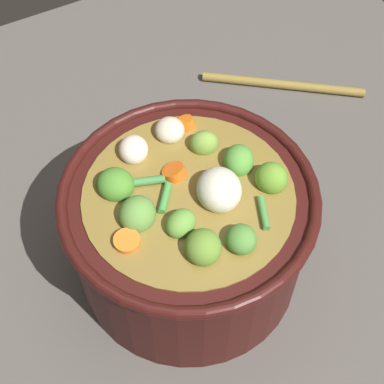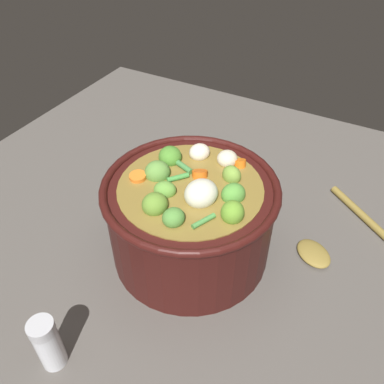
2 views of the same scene
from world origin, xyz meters
The scene contains 4 objects.
ground_plane centered at (0.00, 0.00, 0.00)m, with size 1.10×1.10×0.00m, color #514C47.
cooking_pot centered at (0.00, 0.00, 0.08)m, with size 0.27×0.27×0.17m.
wooden_spoon centered at (-0.14, 0.23, 0.01)m, with size 0.23×0.23×0.01m.
salt_shaker centered at (0.26, -0.07, 0.04)m, with size 0.03×0.03×0.09m.
Camera 2 is at (0.40, 0.22, 0.53)m, focal length 37.78 mm.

